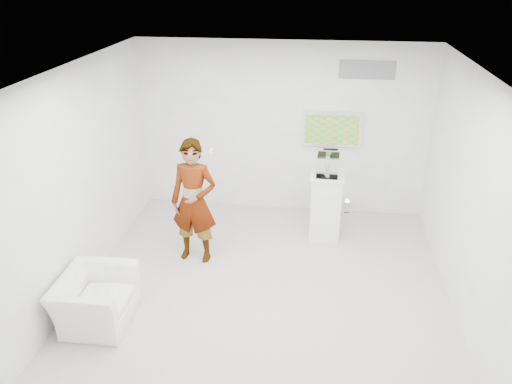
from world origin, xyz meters
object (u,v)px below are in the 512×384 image
Objects in this scene: floor_uplight at (347,207)px; pedestal at (325,206)px; tv at (332,129)px; armchair at (96,299)px; person at (194,202)px.

pedestal is at bearing -116.32° from floor_uplight.
tv is 0.92× the size of pedestal.
tv is 1.37m from pedestal.
armchair is 3.40× the size of floor_uplight.
person reaches higher than pedestal.
tv is at bearing 86.75° from pedestal.
person is 6.59× the size of floor_uplight.
person is 1.94m from armchair.
person is at bearing -154.50° from pedestal.
pedestal is 3.78× the size of floor_uplight.
tv reaches higher than floor_uplight.
armchair is 0.90× the size of pedestal.
armchair is 4.65m from floor_uplight.
floor_uplight is (3.22, 3.34, -0.17)m from armchair.
tv is at bearing -40.02° from armchair.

